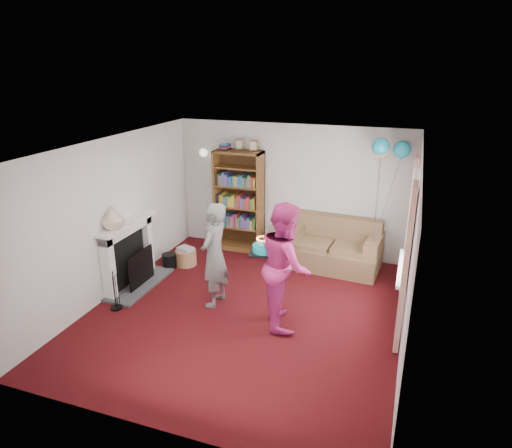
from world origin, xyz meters
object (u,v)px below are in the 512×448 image
at_px(sofa, 333,249).
at_px(person_magenta, 285,265).
at_px(person_striped, 214,255).
at_px(bookcase, 239,202).
at_px(birthday_cake, 264,248).

relative_size(sofa, person_magenta, 0.93).
xyz_separation_m(sofa, person_striped, (-1.46, -1.99, 0.48)).
xyz_separation_m(bookcase, sofa, (1.92, -0.23, -0.63)).
bearing_deg(birthday_cake, person_striped, 167.87).
height_order(sofa, person_magenta, person_magenta).
xyz_separation_m(bookcase, birthday_cake, (1.30, -2.41, 0.15)).
relative_size(sofa, person_striped, 1.03).
relative_size(person_magenta, birthday_cake, 4.82).
xyz_separation_m(sofa, birthday_cake, (-0.62, -2.17, 0.79)).
bearing_deg(bookcase, person_magenta, -55.89).
bearing_deg(person_magenta, bookcase, 11.42).
bearing_deg(sofa, person_striped, -121.72).
xyz_separation_m(person_striped, birthday_cake, (0.84, -0.18, 0.30)).
distance_m(bookcase, person_striped, 2.28).
bearing_deg(person_striped, bookcase, -164.71).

